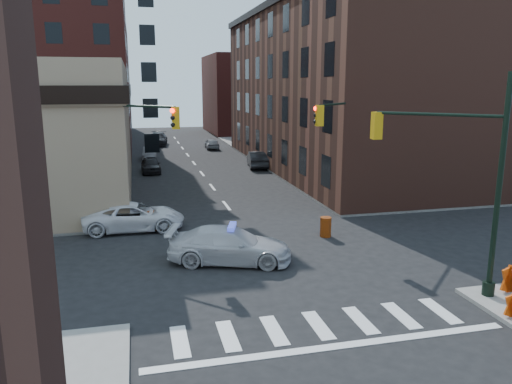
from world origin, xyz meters
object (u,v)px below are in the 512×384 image
parked_car_wfar (150,153)px  barrel_bank (153,221)px  parked_car_wnear (151,165)px  police_car (230,245)px  pickup (134,217)px  parked_car_enear (257,159)px  barrel_road (326,227)px  pedestrian_a (121,205)px  barricade_nw_a (79,212)px

parked_car_wfar → barrel_bank: (-0.72, -26.18, -0.13)m
parked_car_wnear → police_car: bearing=-84.8°
pickup → barrel_bank: pickup is taller
parked_car_wnear → parked_car_wfar: (0.19, 8.09, -0.05)m
parked_car_wfar → police_car: bearing=-81.5°
police_car → barrel_bank: (-3.13, 5.89, -0.28)m
parked_car_enear → barrel_bank: parked_car_enear is taller
barrel_bank → barrel_road: bearing=-21.2°
pedestrian_a → parked_car_wfar: bearing=100.6°
parked_car_enear → police_car: bearing=81.2°
parked_car_enear → barricade_nw_a: size_ratio=3.49×
parked_car_wnear → barrel_road: bearing=-70.2°
pickup → barricade_nw_a: pickup is taller
parked_car_wnear → barrel_bank: bearing=-92.6°
barrel_bank → barricade_nw_a: bearing=149.6°
parked_car_wnear → parked_car_wfar: parked_car_wnear is taller
barricade_nw_a → barrel_bank: bearing=-21.3°
parked_car_wfar → barricade_nw_a: 24.30m
parked_car_wnear → barricade_nw_a: parked_car_wnear is taller
parked_car_enear → barrel_bank: size_ratio=4.61×
pedestrian_a → barrel_bank: (1.66, -1.53, -0.63)m
parked_car_wfar → barrel_bank: size_ratio=3.83×
parked_car_wnear → barrel_bank: size_ratio=3.97×
parked_car_enear → barrel_bank: (-10.34, -18.45, -0.26)m
pickup → parked_car_wfar: (1.68, 25.98, -0.10)m
barrel_bank → barricade_nw_a: (-4.00, 2.35, 0.15)m
police_car → barrel_road: bearing=-48.0°
barrel_bank → parked_car_enear: bearing=60.7°
barrel_road → barrel_bank: bearing=158.8°
parked_car_wfar → parked_car_enear: size_ratio=0.83×
parked_car_wfar → parked_car_enear: bearing=-34.6°
pickup → barrel_road: size_ratio=5.21×
police_car → parked_car_wfar: police_car is taller
barrel_bank → parked_car_wnear: bearing=88.3°
police_car → barricade_nw_a: size_ratio=4.05×
barrel_bank → parked_car_wfar: bearing=88.4°
barrel_road → parked_car_enear: bearing=85.5°
police_car → parked_car_enear: size_ratio=1.16×
police_car → parked_car_wnear: bearing=23.3°
parked_car_wfar → barricade_nw_a: bearing=-97.0°
parked_car_wfar → parked_car_enear: 12.35m
pedestrian_a → police_car: bearing=-41.1°
pickup → parked_car_wnear: 17.96m
parked_car_wnear → barrel_road: 22.92m
pickup → barrel_bank: size_ratio=5.26×
barricade_nw_a → parked_car_enear: bearing=57.4°
barrel_bank → police_car: bearing=-62.0°
pickup → parked_car_wnear: size_ratio=1.33×
police_car → pickup: size_ratio=1.02×
pickup → parked_car_wfar: pickup is taller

